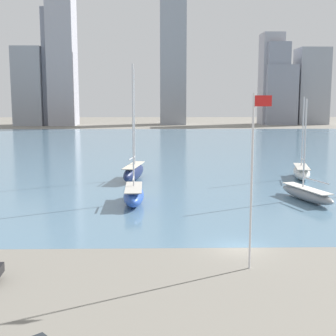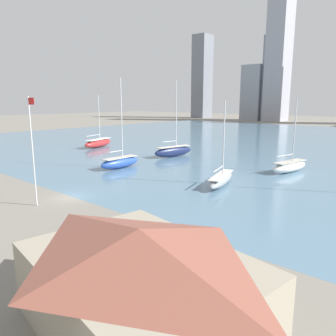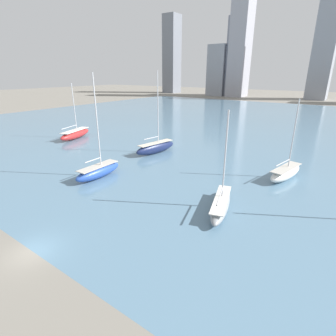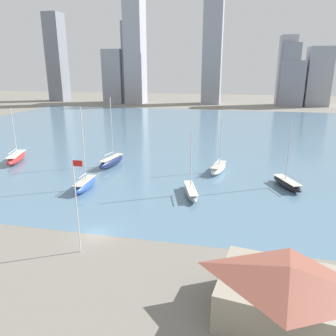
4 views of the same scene
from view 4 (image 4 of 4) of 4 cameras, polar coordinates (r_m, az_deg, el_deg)
The scene contains 11 objects.
ground_plane at distance 45.82m, azimuth -12.45°, elevation -11.24°, with size 500.00×500.00×0.00m, color gray.
harbor_water at distance 110.00m, azimuth 2.62°, elevation 5.81°, with size 180.00×140.00×0.00m.
boat_shed at distance 32.15m, azimuth 20.02°, elevation -19.81°, with size 12.64×10.01×5.30m.
flag_pole at distance 39.61m, azimuth -15.61°, elevation -5.95°, with size 1.24×0.14×11.72m.
distant_city_skyline at distance 208.17m, azimuth 3.47°, elevation 17.73°, with size 174.43×20.95×69.81m.
sailboat_navy at distance 74.91m, azimuth -9.80°, elevation 1.13°, with size 3.50×9.82×15.37m.
sailboat_white at distance 70.49m, azimuth 8.79°, elevation -0.00°, with size 3.81×8.74×11.61m.
sailboat_red at distance 85.15m, azimuth -24.91°, elevation 1.63°, with size 5.63×10.68×12.71m.
sailboat_blue at distance 61.55m, azimuth -14.28°, elevation -2.80°, with size 2.39×8.22×15.00m.
sailboat_black at distance 64.87m, azimuth 20.02°, elevation -2.49°, with size 5.63×8.82×12.33m.
sailboat_gray at distance 57.30m, azimuth 3.99°, elevation -4.05°, with size 4.45×9.53×11.32m.
Camera 4 is at (17.73, -36.43, 21.40)m, focal length 35.00 mm.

